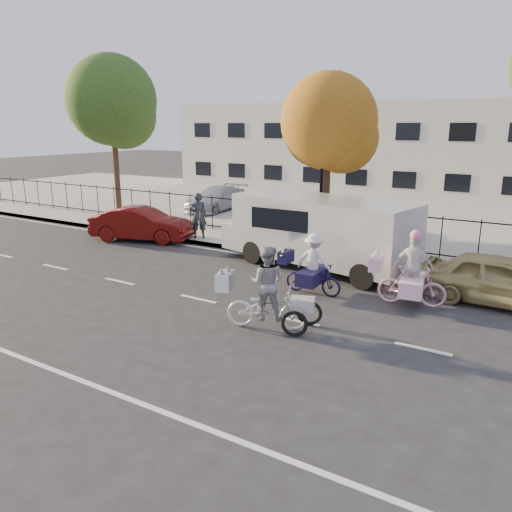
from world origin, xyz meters
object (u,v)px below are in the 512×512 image
Objects in this scene: bull_bike at (313,270)px; white_van at (319,230)px; red_sedan at (142,224)px; lot_car_c at (317,214)px; pedestrian at (198,216)px; gold_sedan at (501,280)px; lot_car_a at (216,199)px; unicorn_bike at (411,278)px; lamppost at (322,167)px; zebra_trike at (267,297)px.

white_van reaches higher than bull_bike.
lot_car_c is (5.34, 5.40, 0.09)m from red_sedan.
pedestrian reaches higher than bull_bike.
gold_sedan is 10.04m from lot_car_c.
unicorn_bike is at bearing -37.01° from lot_car_a.
red_sedan is at bearing -10.24° from pedestrian.
lamppost is 2.11× the size of unicorn_bike.
white_van is at bearing -107.46° from red_sedan.
white_van is 5.81m from pedestrian.
lot_car_c is at bearing 124.89° from white_van.
unicorn_bike is (4.52, -4.27, -2.36)m from lamppost.
white_van is at bearing -8.07° from zebra_trike.
lamppost reaches higher than bull_bike.
zebra_trike is 9.25m from pedestrian.
lot_car_a is (-8.10, 4.59, -2.34)m from lamppost.
red_sedan is at bearing 88.99° from gold_sedan.
lamppost is 5.31m from pedestrian.
red_sedan is 13.37m from gold_sedan.
red_sedan is 7.59m from lot_car_c.
unicorn_bike is 9.48m from lot_car_c.
unicorn_bike is at bearing 125.66° from pedestrian.
zebra_trike is 0.58× the size of gold_sedan.
red_sedan is 7.05m from lot_car_a.
zebra_trike reaches higher than bull_bike.
unicorn_bike reaches higher than red_sedan.
lamppost is 2.35× the size of pedestrian.
bull_bike is at bearing -44.92° from lot_car_a.
red_sedan is (-7.83, -0.04, -0.61)m from white_van.
unicorn_bike reaches higher than zebra_trike.
bull_bike is at bearing 112.85° from gold_sedan.
unicorn_bike reaches higher than pedestrian.
lot_car_a is at bearing 179.03° from lot_car_c.
white_van is at bearing 20.28° from bull_bike.
lamppost reaches higher than unicorn_bike.
red_sedan reaches higher than gold_sedan.
lamppost reaches higher than pedestrian.
red_sedan is (-11.36, 1.92, -0.07)m from unicorn_bike.
unicorn_bike is 11.52m from red_sedan.
pedestrian is at bearing 61.78° from bull_bike.
lamppost reaches higher than lot_car_a.
zebra_trike is 0.61× the size of lot_car_c.
white_van is 1.73× the size of gold_sedan.
bull_bike is 0.50× the size of lot_car_c.
pedestrian reaches higher than red_sedan.
zebra_trike is 6.34m from gold_sedan.
lot_car_c is at bearing -15.03° from lot_car_a.
white_van is 1.67× the size of red_sedan.
bull_bike is at bearing 90.70° from unicorn_bike.
lot_car_a is 6.78m from lot_car_c.
unicorn_bike reaches higher than gold_sedan.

